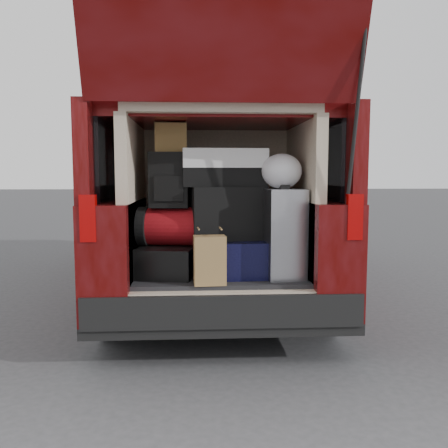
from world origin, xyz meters
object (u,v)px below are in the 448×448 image
(backpack, at_px, (169,180))
(navy_hardshell, at_px, (230,256))
(silver_roller, at_px, (281,233))
(black_soft_case, at_px, (227,213))
(black_hardshell, at_px, (170,260))
(red_duffel, at_px, (169,226))
(kraft_bag, at_px, (210,260))
(twotone_duffel, at_px, (224,168))

(backpack, bearing_deg, navy_hardshell, 10.70)
(silver_roller, bearing_deg, navy_hardshell, 155.36)
(black_soft_case, relative_size, backpack, 1.35)
(black_hardshell, relative_size, silver_roller, 0.85)
(black_soft_case, bearing_deg, red_duffel, 170.81)
(silver_roller, bearing_deg, kraft_bag, -161.72)
(silver_roller, height_order, red_duffel, silver_roller)
(kraft_bag, xyz_separation_m, black_soft_case, (0.14, 0.35, 0.29))
(black_hardshell, xyz_separation_m, black_soft_case, (0.43, -0.00, 0.35))
(black_hardshell, relative_size, navy_hardshell, 0.90)
(kraft_bag, bearing_deg, silver_roller, 20.25)
(red_duffel, bearing_deg, silver_roller, 1.26)
(navy_hardshell, bearing_deg, silver_roller, -21.75)
(kraft_bag, bearing_deg, red_duffel, 125.63)
(navy_hardshell, relative_size, twotone_duffel, 0.98)
(navy_hardshell, bearing_deg, backpack, -177.37)
(twotone_duffel, bearing_deg, kraft_bag, -110.75)
(silver_roller, bearing_deg, red_duffel, 166.11)
(silver_roller, relative_size, kraft_bag, 1.93)
(silver_roller, height_order, kraft_bag, silver_roller)
(navy_hardshell, bearing_deg, red_duffel, 178.09)
(black_hardshell, height_order, backpack, backpack)
(black_soft_case, height_order, twotone_duffel, twotone_duffel)
(navy_hardshell, distance_m, twotone_duffel, 0.66)
(silver_roller, distance_m, kraft_bag, 0.60)
(silver_roller, distance_m, backpack, 0.91)
(black_hardshell, relative_size, red_duffel, 1.25)
(red_duffel, relative_size, twotone_duffel, 0.71)
(black_soft_case, distance_m, twotone_duffel, 0.34)
(black_hardshell, height_order, silver_roller, silver_roller)
(kraft_bag, height_order, twotone_duffel, twotone_duffel)
(black_hardshell, relative_size, black_soft_case, 1.01)
(navy_hardshell, xyz_separation_m, backpack, (-0.45, -0.04, 0.57))
(black_hardshell, distance_m, black_soft_case, 0.56)
(navy_hardshell, bearing_deg, kraft_bag, -117.38)
(black_hardshell, bearing_deg, twotone_duffel, 14.67)
(black_hardshell, xyz_separation_m, backpack, (0.00, -0.03, 0.60))
(backpack, xyz_separation_m, twotone_duffel, (0.40, 0.06, 0.09))
(silver_roller, height_order, black_soft_case, black_soft_case)
(kraft_bag, distance_m, twotone_duffel, 0.74)
(black_hardshell, relative_size, backpack, 1.36)
(backpack, bearing_deg, red_duffel, 108.11)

